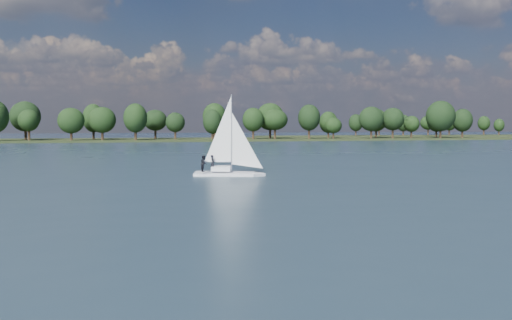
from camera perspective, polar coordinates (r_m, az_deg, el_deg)
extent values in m
plane|color=#233342|center=(116.25, -2.19, 0.55)|extent=(700.00, 700.00, 0.00)
cube|color=black|center=(226.80, -8.38, 1.93)|extent=(660.00, 40.00, 1.50)
cube|color=black|center=(330.26, 19.36, 2.24)|extent=(220.00, 30.00, 1.40)
cube|color=white|center=(66.85, -3.02, -1.60)|extent=(7.85, 4.41, 0.89)
cube|color=white|center=(66.78, -3.02, -0.84)|extent=(2.54, 1.97, 0.56)
cylinder|color=silver|center=(66.60, -3.03, 2.74)|extent=(0.13, 0.13, 8.90)
imported|color=black|center=(66.66, -4.37, -0.32)|extent=(0.57, 0.77, 1.92)
imported|color=black|center=(66.13, -5.23, -0.35)|extent=(1.02, 1.14, 1.92)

